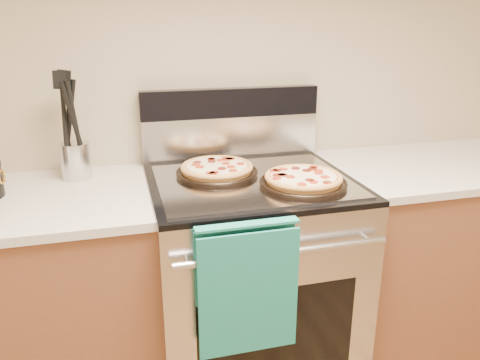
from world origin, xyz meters
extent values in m
plane|color=tan|center=(0.00, 2.00, 1.35)|extent=(4.00, 0.00, 4.00)
cube|color=#B7B7BC|center=(0.00, 1.65, 0.45)|extent=(0.76, 0.68, 0.90)
cube|color=black|center=(0.00, 1.31, 0.45)|extent=(0.56, 0.01, 0.40)
cube|color=black|center=(0.00, 1.65, 0.91)|extent=(0.76, 0.68, 0.02)
cube|color=silver|center=(0.00, 1.96, 1.01)|extent=(0.76, 0.06, 0.18)
cube|color=black|center=(0.00, 1.96, 1.16)|extent=(0.76, 0.06, 0.12)
cylinder|color=silver|center=(0.00, 1.27, 0.80)|extent=(0.70, 0.03, 0.03)
cube|color=gray|center=(0.00, 1.62, 0.92)|extent=(0.70, 0.55, 0.01)
cube|color=brown|center=(-0.88, 1.68, 0.44)|extent=(1.00, 0.62, 0.88)
cube|color=brown|center=(0.88, 1.68, 0.44)|extent=(1.00, 0.62, 0.88)
cube|color=beige|center=(0.88, 1.68, 0.90)|extent=(1.02, 0.64, 0.03)
cylinder|color=silver|center=(-0.63, 1.86, 0.98)|extent=(0.12, 0.12, 0.14)
camera|label=1|loc=(-0.47, 0.05, 1.49)|focal=35.00mm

